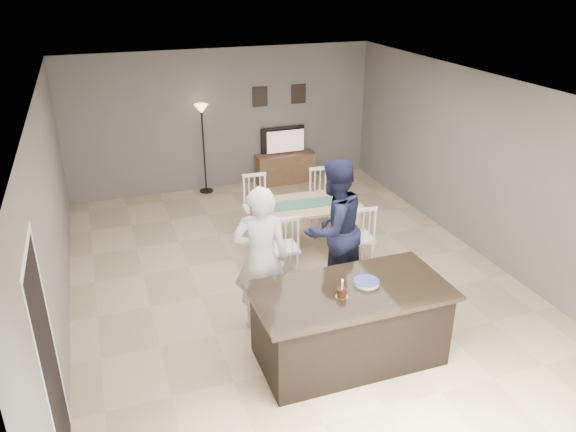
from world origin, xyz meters
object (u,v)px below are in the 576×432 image
object	(u,v)px
plate_stack	(367,282)
dining_table	(305,212)
birthday_cake	(342,293)
floor_lamp	(202,125)
kitchen_island	(349,324)
television	(284,141)
man	(333,229)
woman	(261,259)
tv_console	(286,168)

from	to	relation	value
plate_stack	dining_table	distance (m)	2.63
birthday_cake	floor_lamp	bearing A→B (deg)	92.91
kitchen_island	plate_stack	xyz separation A→B (m)	(0.20, 0.04, 0.47)
television	man	distance (m)	4.37
kitchen_island	floor_lamp	distance (m)	5.68
woman	man	bearing A→B (deg)	-144.31
tv_console	kitchen_island	bearing A→B (deg)	-102.16
kitchen_island	birthday_cake	distance (m)	0.53
kitchen_island	plate_stack	world-z (taller)	plate_stack
kitchen_island	woman	world-z (taller)	woman
kitchen_island	dining_table	size ratio (longest dim) A/B	1.11
kitchen_island	tv_console	bearing A→B (deg)	77.84
plate_stack	floor_lamp	bearing A→B (deg)	96.72
man	plate_stack	bearing A→B (deg)	62.96
floor_lamp	tv_console	bearing A→B (deg)	-0.69
birthday_cake	floor_lamp	size ratio (longest dim) A/B	0.12
television	woman	distance (m)	5.08
dining_table	woman	bearing A→B (deg)	-122.48
woman	kitchen_island	bearing A→B (deg)	143.27
woman	plate_stack	distance (m)	1.30
television	plate_stack	world-z (taller)	television
kitchen_island	television	bearing A→B (deg)	77.99
television	birthday_cake	world-z (taller)	television
kitchen_island	birthday_cake	world-z (taller)	birthday_cake
television	birthday_cake	size ratio (longest dim) A/B	4.30
kitchen_island	plate_stack	distance (m)	0.51
birthday_cake	floor_lamp	distance (m)	5.71
tv_console	woman	bearing A→B (deg)	-112.63
television	plate_stack	bearing A→B (deg)	79.90
television	floor_lamp	world-z (taller)	floor_lamp
birthday_cake	tv_console	bearing A→B (deg)	76.51
tv_console	man	distance (m)	4.35
tv_console	man	size ratio (longest dim) A/B	0.63
man	plate_stack	size ratio (longest dim) A/B	6.71
kitchen_island	tv_console	xyz separation A→B (m)	(1.20, 5.57, -0.15)
man	floor_lamp	xyz separation A→B (m)	(-0.83, 4.24, 0.39)
kitchen_island	tv_console	distance (m)	5.70
floor_lamp	birthday_cake	bearing A→B (deg)	-87.09
television	plate_stack	xyz separation A→B (m)	(-1.00, -5.60, 0.06)
dining_table	floor_lamp	distance (m)	3.17
kitchen_island	dining_table	distance (m)	2.70
kitchen_island	floor_lamp	bearing A→B (deg)	94.60
kitchen_island	television	xyz separation A→B (m)	(1.20, 5.64, 0.41)
kitchen_island	birthday_cake	xyz separation A→B (m)	(-0.16, -0.10, 0.50)
kitchen_island	floor_lamp	xyz separation A→B (m)	(-0.45, 5.59, 0.89)
man	plate_stack	distance (m)	1.32
woman	plate_stack	xyz separation A→B (m)	(0.93, -0.90, 0.00)
kitchen_island	woman	distance (m)	1.28
birthday_cake	woman	bearing A→B (deg)	118.45
tv_console	television	bearing A→B (deg)	90.00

